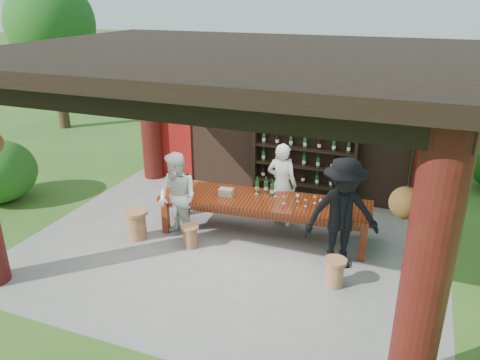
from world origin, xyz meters
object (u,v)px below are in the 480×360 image
(wine_shelf, at_px, (304,158))
(napkin_basket, at_px, (226,192))
(stool_near_right, at_px, (335,272))
(guest_man, at_px, (342,214))
(tasting_table, at_px, (264,205))
(host, at_px, (282,184))
(guest_woman, at_px, (177,198))
(stool_near_left, at_px, (190,236))
(stool_far_left, at_px, (137,224))

(wine_shelf, relative_size, napkin_basket, 8.65)
(wine_shelf, xyz_separation_m, stool_near_right, (1.28, -3.01, -0.75))
(stool_near_right, relative_size, guest_man, 0.24)
(wine_shelf, relative_size, guest_man, 1.17)
(guest_man, distance_m, napkin_basket, 2.29)
(tasting_table, height_order, host, host)
(host, relative_size, guest_woman, 1.00)
(host, bearing_deg, stool_near_left, 57.38)
(wine_shelf, xyz_separation_m, stool_near_left, (-1.38, -2.75, -0.77))
(guest_woman, bearing_deg, stool_near_right, 13.16)
(stool_near_left, distance_m, guest_man, 2.74)
(tasting_table, distance_m, stool_near_left, 1.48)
(guest_woman, bearing_deg, wine_shelf, 78.01)
(tasting_table, relative_size, napkin_basket, 15.30)
(napkin_basket, bearing_deg, guest_man, -11.78)
(tasting_table, height_order, guest_man, guest_man)
(guest_woman, bearing_deg, stool_near_left, -9.81)
(tasting_table, bearing_deg, napkin_basket, -171.99)
(wine_shelf, relative_size, tasting_table, 0.57)
(tasting_table, xyz_separation_m, guest_man, (1.51, -0.57, 0.33))
(stool_near_right, xyz_separation_m, guest_woman, (-3.00, 0.48, 0.59))
(stool_near_right, bearing_deg, wine_shelf, 112.93)
(guest_man, bearing_deg, stool_near_left, 160.22)
(stool_near_right, height_order, guest_woman, guest_woman)
(stool_near_right, distance_m, host, 2.34)
(stool_near_left, distance_m, napkin_basket, 1.06)
(stool_near_right, distance_m, napkin_basket, 2.58)
(stool_far_left, relative_size, guest_woman, 0.34)
(wine_shelf, height_order, guest_man, wine_shelf)
(stool_near_left, xyz_separation_m, stool_near_right, (2.66, -0.26, 0.02))
(host, bearing_deg, guest_woman, 46.18)
(stool_near_right, xyz_separation_m, stool_far_left, (-3.73, 0.20, 0.05))
(tasting_table, bearing_deg, host, 76.36)
(wine_shelf, xyz_separation_m, stool_far_left, (-2.46, -2.81, -0.70))
(tasting_table, bearing_deg, guest_man, -20.60)
(tasting_table, height_order, stool_far_left, tasting_table)
(guest_man, bearing_deg, host, 112.05)
(stool_far_left, bearing_deg, stool_near_left, 3.17)
(stool_near_right, bearing_deg, stool_near_left, 174.36)
(stool_far_left, relative_size, guest_man, 0.29)
(guest_man, xyz_separation_m, napkin_basket, (-2.24, 0.47, -0.14))
(wine_shelf, distance_m, stool_near_left, 3.17)
(napkin_basket, bearing_deg, wine_shelf, 62.71)
(tasting_table, xyz_separation_m, stool_near_left, (-1.10, -0.90, -0.41))
(host, xyz_separation_m, guest_woman, (-1.59, -1.30, 0.00))
(stool_far_left, height_order, guest_man, guest_man)
(guest_man, height_order, napkin_basket, guest_man)
(wine_shelf, xyz_separation_m, tasting_table, (-0.28, -1.85, -0.36))
(guest_woman, bearing_deg, napkin_basket, 61.49)
(guest_man, relative_size, napkin_basket, 7.42)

